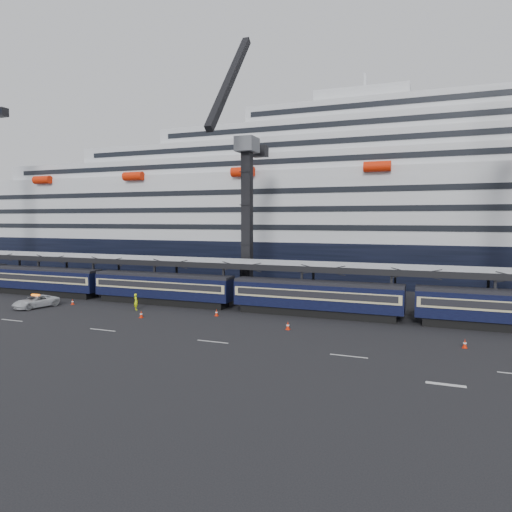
% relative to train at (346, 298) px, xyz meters
% --- Properties ---
extents(ground, '(260.00, 260.00, 0.00)m').
position_rel_train_xyz_m(ground, '(4.65, -10.00, -2.20)').
color(ground, black).
rests_on(ground, ground).
extents(lane_markings, '(111.00, 4.27, 0.02)m').
position_rel_train_xyz_m(lane_markings, '(12.80, -15.23, -2.19)').
color(lane_markings, beige).
rests_on(lane_markings, ground).
extents(train, '(133.05, 3.00, 4.05)m').
position_rel_train_xyz_m(train, '(0.00, 0.00, 0.00)').
color(train, black).
rests_on(train, ground).
extents(canopy, '(130.00, 6.25, 5.53)m').
position_rel_train_xyz_m(canopy, '(4.65, 4.00, 3.05)').
color(canopy, '#9DA0A6').
rests_on(canopy, ground).
extents(cruise_ship, '(214.09, 28.84, 34.00)m').
position_rel_train_xyz_m(cruise_ship, '(3.57, 35.99, 10.14)').
color(cruise_ship, black).
rests_on(cruise_ship, ground).
extents(crane_dark_near, '(4.50, 17.75, 35.08)m').
position_rel_train_xyz_m(crane_dark_near, '(-15.35, 8.59, 9.73)').
color(crane_dark_near, '#515359').
rests_on(crane_dark_near, ground).
extents(pickup_truck, '(3.68, 5.80, 1.49)m').
position_rel_train_xyz_m(pickup_truck, '(-36.68, -7.63, -1.46)').
color(pickup_truck, silver).
rests_on(pickup_truck, ground).
extents(worker, '(0.86, 0.82, 1.98)m').
position_rel_train_xyz_m(worker, '(-24.24, -4.51, -1.21)').
color(worker, '#D5F30C').
rests_on(worker, ground).
extents(traffic_cone_a, '(0.36, 0.36, 0.73)m').
position_rel_train_xyz_m(traffic_cone_a, '(-33.87, -4.50, -1.84)').
color(traffic_cone_a, red).
rests_on(traffic_cone_a, ground).
extents(traffic_cone_b, '(0.39, 0.39, 0.78)m').
position_rel_train_xyz_m(traffic_cone_b, '(-13.76, -4.13, -1.81)').
color(traffic_cone_b, red).
rests_on(traffic_cone_b, ground).
extents(traffic_cone_c, '(0.40, 0.40, 0.79)m').
position_rel_train_xyz_m(traffic_cone_c, '(-21.13, -7.92, -1.81)').
color(traffic_cone_c, red).
rests_on(traffic_cone_c, ground).
extents(traffic_cone_d, '(0.41, 0.41, 0.83)m').
position_rel_train_xyz_m(traffic_cone_d, '(-4.42, -7.35, -1.79)').
color(traffic_cone_d, red).
rests_on(traffic_cone_d, ground).
extents(traffic_cone_e, '(0.39, 0.39, 0.78)m').
position_rel_train_xyz_m(traffic_cone_e, '(11.41, -8.17, -1.82)').
color(traffic_cone_e, red).
rests_on(traffic_cone_e, ground).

